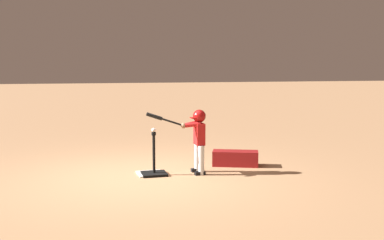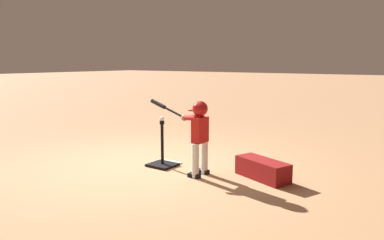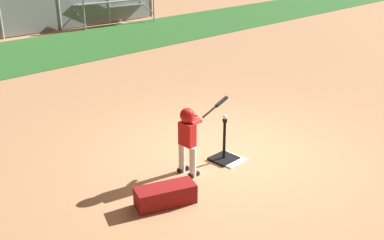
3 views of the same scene
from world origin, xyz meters
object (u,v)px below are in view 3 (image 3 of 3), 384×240
Objects in this scene: batting_tee at (224,154)px; equipment_bag at (165,195)px; batter_child at (189,133)px; bleachers_far_right at (107,8)px; baseball at (225,117)px.

equipment_bag is at bearing -168.23° from batting_tee.
bleachers_far_right reaches higher than batter_child.
baseball is 0.09× the size of equipment_bag.
batting_tee is 9.94× the size of baseball.
baseball is (0.00, -0.00, 0.67)m from batting_tee.
batter_child reaches higher than baseball.
bleachers_far_right is 14.98m from equipment_bag.
batting_tee is at bearing -116.68° from bleachers_far_right.
baseball reaches higher than batting_tee.
batter_child reaches higher than equipment_bag.
batter_child is at bearing 174.36° from baseball.
batting_tee is 0.88× the size of equipment_bag.
bleachers_far_right is (6.98, 12.35, -0.07)m from batter_child.
batter_child is at bearing 174.36° from batting_tee.
bleachers_far_right is at bearing 63.32° from baseball.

